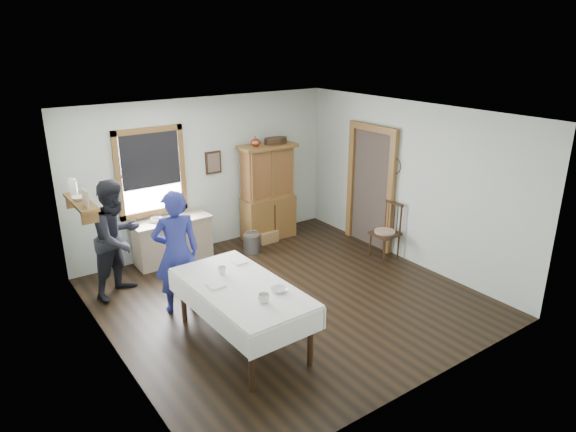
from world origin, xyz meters
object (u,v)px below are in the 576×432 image
(dining_table, at_px, (242,314))
(wicker_basket, at_px, (267,236))
(spindle_chair, at_px, (385,231))
(woman_blue, at_px, (177,257))
(figure_dark, at_px, (118,242))
(pail, at_px, (252,243))
(work_counter, at_px, (173,240))
(china_hutch, at_px, (268,192))

(dining_table, distance_m, wicker_basket, 3.35)
(spindle_chair, relative_size, woman_blue, 0.61)
(dining_table, bearing_deg, figure_dark, 109.98)
(pail, distance_m, wicker_basket, 0.54)
(dining_table, distance_m, spindle_chair, 3.45)
(work_counter, xyz_separation_m, figure_dark, (-1.10, -0.63, 0.44))
(pail, height_order, woman_blue, woman_blue)
(work_counter, height_order, wicker_basket, work_counter)
(figure_dark, bearing_deg, wicker_basket, -21.05)
(pail, height_order, wicker_basket, pail)
(work_counter, height_order, figure_dark, figure_dark)
(china_hutch, height_order, pail, china_hutch)
(woman_blue, bearing_deg, figure_dark, -51.21)
(china_hutch, height_order, spindle_chair, china_hutch)
(work_counter, xyz_separation_m, pail, (1.29, -0.46, -0.22))
(woman_blue, bearing_deg, dining_table, 116.19)
(work_counter, bearing_deg, wicker_basket, -7.11)
(dining_table, bearing_deg, spindle_chair, 13.93)
(pail, distance_m, figure_dark, 2.49)
(wicker_basket, height_order, woman_blue, woman_blue)
(pail, height_order, figure_dark, figure_dark)
(wicker_basket, bearing_deg, woman_blue, -149.69)
(china_hutch, bearing_deg, spindle_chair, -57.87)
(woman_blue, bearing_deg, pail, -136.68)
(china_hutch, height_order, figure_dark, china_hutch)
(china_hutch, xyz_separation_m, figure_dark, (-3.02, -0.59, -0.08))
(pail, bearing_deg, wicker_basket, 26.44)
(dining_table, xyz_separation_m, wicker_basket, (2.08, 2.62, -0.29))
(work_counter, relative_size, dining_table, 0.66)
(china_hutch, relative_size, wicker_basket, 4.98)
(pail, bearing_deg, china_hutch, 33.31)
(wicker_basket, bearing_deg, dining_table, -128.47)
(woman_blue, bearing_deg, wicker_basket, -137.62)
(pail, relative_size, woman_blue, 0.20)
(figure_dark, bearing_deg, dining_table, -99.29)
(china_hutch, relative_size, woman_blue, 1.10)
(pail, xyz_separation_m, wicker_basket, (0.48, 0.24, -0.06))
(work_counter, distance_m, wicker_basket, 1.81)
(china_hutch, bearing_deg, work_counter, -179.24)
(dining_table, height_order, spindle_chair, spindle_chair)
(work_counter, xyz_separation_m, dining_table, (-0.30, -2.83, 0.02))
(work_counter, relative_size, spindle_chair, 1.33)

